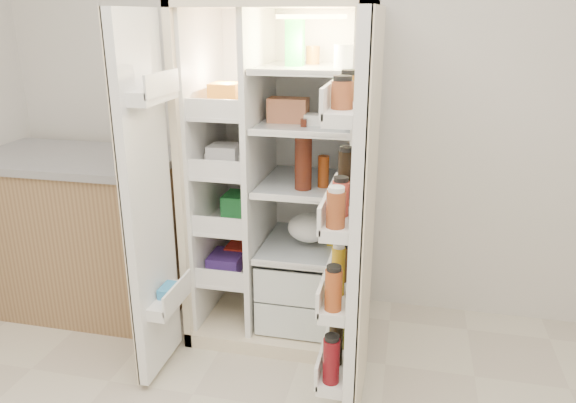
# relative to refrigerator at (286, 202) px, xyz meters

# --- Properties ---
(wall_back) EXTENTS (4.00, 0.02, 2.70)m
(wall_back) POSITION_rel_refrigerator_xyz_m (0.16, 0.35, 0.61)
(wall_back) COLOR silver
(wall_back) RESTS_ON floor
(refrigerator) EXTENTS (0.92, 0.70, 1.80)m
(refrigerator) POSITION_rel_refrigerator_xyz_m (0.00, 0.00, 0.00)
(refrigerator) COLOR beige
(refrigerator) RESTS_ON floor
(freezer_door) EXTENTS (0.15, 0.40, 1.72)m
(freezer_door) POSITION_rel_refrigerator_xyz_m (-0.52, -0.60, 0.15)
(freezer_door) COLOR white
(freezer_door) RESTS_ON floor
(fridge_door) EXTENTS (0.17, 0.58, 1.72)m
(fridge_door) POSITION_rel_refrigerator_xyz_m (0.46, -0.69, 0.13)
(fridge_door) COLOR white
(fridge_door) RESTS_ON floor
(kitchen_counter) EXTENTS (1.32, 0.70, 0.96)m
(kitchen_counter) POSITION_rel_refrigerator_xyz_m (-1.30, -0.07, -0.26)
(kitchen_counter) COLOR olive
(kitchen_counter) RESTS_ON floor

